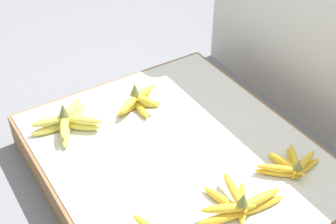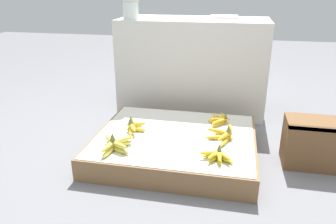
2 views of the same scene
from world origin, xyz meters
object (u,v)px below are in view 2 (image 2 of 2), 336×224
wooden_crate (315,143)px  banana_bunch_front_midright (218,156)px  glass_jar (131,10)px  banana_bunch_front_left (115,144)px  banana_bunch_back_midright (221,120)px  banana_bunch_middle_left (133,126)px  foam_tray_white (224,17)px  banana_bunch_middle_midright (225,134)px

wooden_crate → banana_bunch_front_midright: bearing=-151.2°
wooden_crate → glass_jar: bearing=154.3°
banana_bunch_front_left → banana_bunch_back_midright: size_ratio=1.08×
banana_bunch_front_left → glass_jar: glass_jar is taller
banana_bunch_front_left → banana_bunch_back_midright: bearing=42.1°
banana_bunch_middle_left → banana_bunch_back_midright: (0.56, 0.25, -0.01)m
foam_tray_white → glass_jar: bearing=-157.8°
foam_tray_white → banana_bunch_front_midright: bearing=-87.0°
banana_bunch_front_midright → banana_bunch_middle_midright: (0.02, 0.28, 0.00)m
banana_bunch_middle_left → banana_bunch_back_midright: 0.61m
banana_bunch_middle_midright → wooden_crate: bearing=3.3°
banana_bunch_front_left → banana_bunch_middle_left: size_ratio=1.19×
banana_bunch_back_midright → glass_jar: bearing=150.2°
banana_bunch_front_left → banana_bunch_middle_midright: (0.62, 0.28, -0.01)m
banana_bunch_middle_left → banana_bunch_front_midright: bearing=-25.9°
banana_bunch_front_midright → glass_jar: 1.43m
wooden_crate → banana_bunch_front_left: wooden_crate is taller
wooden_crate → banana_bunch_front_midright: 0.65m
banana_bunch_front_left → banana_bunch_front_midright: size_ratio=1.22×
banana_bunch_front_midright → banana_bunch_middle_midright: bearing=85.2°
banana_bunch_back_midright → banana_bunch_middle_midright: bearing=-81.0°
banana_bunch_front_midright → foam_tray_white: 1.41m
wooden_crate → foam_tray_white: (-0.64, 0.95, 0.65)m
banana_bunch_middle_left → glass_jar: size_ratio=1.37×
banana_bunch_front_midright → glass_jar: size_ratio=1.33×
glass_jar → banana_bunch_middle_left: bearing=-73.1°
wooden_crate → banana_bunch_middle_left: 1.15m
wooden_crate → banana_bunch_middle_midright: (-0.55, -0.03, 0.02)m
banana_bunch_front_left → banana_bunch_front_midright: 0.60m
banana_bunch_middle_midright → banana_bunch_middle_left: bearing=-179.6°
glass_jar → wooden_crate: bearing=-25.7°
wooden_crate → banana_bunch_front_midright: wooden_crate is taller
banana_bunch_middle_midright → foam_tray_white: bearing=95.3°
banana_bunch_front_midright → banana_bunch_back_midright: banana_bunch_front_midright is taller
wooden_crate → banana_bunch_front_left: size_ratio=1.53×
banana_bunch_middle_left → foam_tray_white: 1.27m
banana_bunch_back_midright → glass_jar: size_ratio=1.51×
banana_bunch_middle_midright → foam_tray_white: size_ratio=1.24×
banana_bunch_middle_midright → banana_bunch_front_midright: bearing=-94.8°
wooden_crate → banana_bunch_middle_midright: bearing=-176.7°
banana_bunch_middle_left → banana_bunch_middle_midright: bearing=0.4°
banana_bunch_middle_left → banana_bunch_back_midright: size_ratio=0.91×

